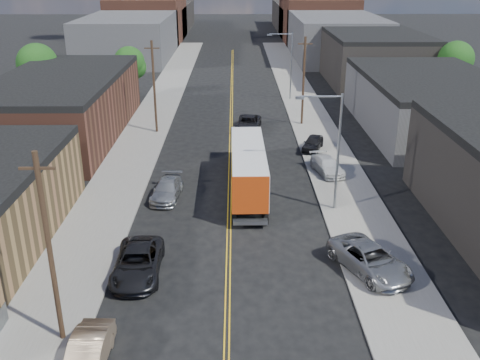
{
  "coord_description": "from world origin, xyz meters",
  "views": [
    {
      "loc": [
        0.45,
        -11.83,
        17.55
      ],
      "look_at": [
        0.81,
        24.94,
        2.5
      ],
      "focal_mm": 40.0,
      "sensor_mm": 36.0,
      "label": 1
    }
  ],
  "objects_px": {
    "car_left_c": "(138,263)",
    "car_right_lot_a": "(370,259)",
    "semi_truck": "(248,162)",
    "car_left_b": "(88,354)",
    "car_right_lot_c": "(313,143)",
    "car_ahead_truck": "(248,123)",
    "car_left_d": "(167,189)",
    "car_right_lot_b": "(327,165)"
  },
  "relations": [
    {
      "from": "car_left_c",
      "to": "car_right_lot_a",
      "type": "height_order",
      "value": "car_right_lot_a"
    },
    {
      "from": "car_left_c",
      "to": "car_left_d",
      "type": "bearing_deg",
      "value": 86.14
    },
    {
      "from": "car_left_c",
      "to": "car_right_lot_c",
      "type": "xyz_separation_m",
      "value": [
        13.63,
        22.7,
        0.01
      ]
    },
    {
      "from": "car_left_b",
      "to": "car_right_lot_b",
      "type": "relative_size",
      "value": 0.99
    },
    {
      "from": "car_left_c",
      "to": "car_left_d",
      "type": "xyz_separation_m",
      "value": [
        0.42,
        11.34,
        -0.09
      ]
    },
    {
      "from": "car_left_b",
      "to": "car_right_lot_c",
      "type": "xyz_separation_m",
      "value": [
        14.61,
        30.7,
        0.07
      ]
    },
    {
      "from": "semi_truck",
      "to": "car_right_lot_c",
      "type": "relative_size",
      "value": 3.76
    },
    {
      "from": "car_ahead_truck",
      "to": "car_right_lot_a",
      "type": "bearing_deg",
      "value": -70.23
    },
    {
      "from": "car_right_lot_a",
      "to": "car_right_lot_c",
      "type": "distance_m",
      "value": 22.7
    },
    {
      "from": "semi_truck",
      "to": "car_ahead_truck",
      "type": "distance_m",
      "value": 16.58
    },
    {
      "from": "car_left_d",
      "to": "car_left_c",
      "type": "bearing_deg",
      "value": -87.11
    },
    {
      "from": "car_left_d",
      "to": "car_right_lot_b",
      "type": "distance_m",
      "value": 14.5
    },
    {
      "from": "car_left_b",
      "to": "car_right_lot_a",
      "type": "bearing_deg",
      "value": 29.1
    },
    {
      "from": "car_right_lot_c",
      "to": "car_right_lot_a",
      "type": "bearing_deg",
      "value": -69.38
    },
    {
      "from": "car_right_lot_a",
      "to": "car_ahead_truck",
      "type": "xyz_separation_m",
      "value": [
        -6.59,
        29.89,
        -0.2
      ]
    },
    {
      "from": "car_right_lot_b",
      "to": "car_right_lot_a",
      "type": "bearing_deg",
      "value": -103.82
    },
    {
      "from": "semi_truck",
      "to": "car_right_lot_c",
      "type": "distance_m",
      "value": 11.57
    },
    {
      "from": "car_left_c",
      "to": "car_right_lot_a",
      "type": "xyz_separation_m",
      "value": [
        13.97,
        0.0,
        0.15
      ]
    },
    {
      "from": "car_left_b",
      "to": "semi_truck",
      "type": "bearing_deg",
      "value": 70.66
    },
    {
      "from": "car_right_lot_b",
      "to": "car_left_b",
      "type": "bearing_deg",
      "value": -135.26
    },
    {
      "from": "car_left_b",
      "to": "car_right_lot_a",
      "type": "xyz_separation_m",
      "value": [
        14.95,
        8.0,
        0.21
      ]
    },
    {
      "from": "car_left_b",
      "to": "car_left_d",
      "type": "xyz_separation_m",
      "value": [
        1.4,
        19.34,
        -0.03
      ]
    },
    {
      "from": "car_left_b",
      "to": "car_right_lot_b",
      "type": "height_order",
      "value": "car_left_b"
    },
    {
      "from": "car_left_b",
      "to": "car_ahead_truck",
      "type": "relative_size",
      "value": 0.83
    },
    {
      "from": "car_left_b",
      "to": "car_left_d",
      "type": "bearing_deg",
      "value": 86.8
    },
    {
      "from": "semi_truck",
      "to": "car_right_lot_a",
      "type": "height_order",
      "value": "semi_truck"
    },
    {
      "from": "semi_truck",
      "to": "car_right_lot_a",
      "type": "xyz_separation_m",
      "value": [
        7.05,
        -13.38,
        -1.29
      ]
    },
    {
      "from": "semi_truck",
      "to": "car_left_c",
      "type": "bearing_deg",
      "value": -117.9
    },
    {
      "from": "car_left_b",
      "to": "car_right_lot_b",
      "type": "distance_m",
      "value": 28.6
    },
    {
      "from": "car_left_b",
      "to": "car_right_lot_a",
      "type": "distance_m",
      "value": 16.95
    },
    {
      "from": "car_left_b",
      "to": "car_left_d",
      "type": "distance_m",
      "value": 19.39
    },
    {
      "from": "car_right_lot_c",
      "to": "car_ahead_truck",
      "type": "bearing_deg",
      "value": 150.76
    },
    {
      "from": "car_right_lot_c",
      "to": "car_left_d",
      "type": "bearing_deg",
      "value": -119.54
    },
    {
      "from": "semi_truck",
      "to": "car_left_b",
      "type": "xyz_separation_m",
      "value": [
        -7.9,
        -21.38,
        -1.5
      ]
    },
    {
      "from": "car_left_b",
      "to": "car_ahead_truck",
      "type": "bearing_deg",
      "value": 78.5
    },
    {
      "from": "car_right_lot_a",
      "to": "car_right_lot_b",
      "type": "bearing_deg",
      "value": 64.66
    },
    {
      "from": "car_left_d",
      "to": "car_right_lot_a",
      "type": "xyz_separation_m",
      "value": [
        13.55,
        -11.34,
        0.25
      ]
    },
    {
      "from": "car_right_lot_b",
      "to": "car_right_lot_c",
      "type": "distance_m",
      "value": 6.36
    },
    {
      "from": "semi_truck",
      "to": "car_left_d",
      "type": "bearing_deg",
      "value": -163.11
    },
    {
      "from": "car_right_lot_a",
      "to": "car_left_b",
      "type": "bearing_deg",
      "value": -176.98
    },
    {
      "from": "car_right_lot_a",
      "to": "car_right_lot_c",
      "type": "xyz_separation_m",
      "value": [
        -0.34,
        22.7,
        -0.14
      ]
    },
    {
      "from": "car_right_lot_c",
      "to": "car_ahead_truck",
      "type": "distance_m",
      "value": 9.53
    }
  ]
}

